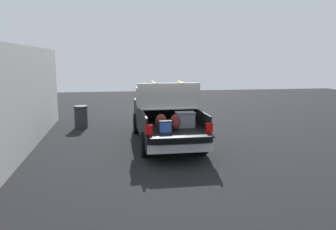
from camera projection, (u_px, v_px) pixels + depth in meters
ground_plane at (165, 142)px, 12.50m from camera, size 40.00×40.00×0.00m
pickup_truck at (164, 115)px, 12.68m from camera, size 6.05×2.09×2.23m
building_facade at (23, 99)px, 11.01m from camera, size 11.86×0.36×3.43m
trash_can at (81, 117)px, 14.97m from camera, size 0.60×0.60×0.98m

